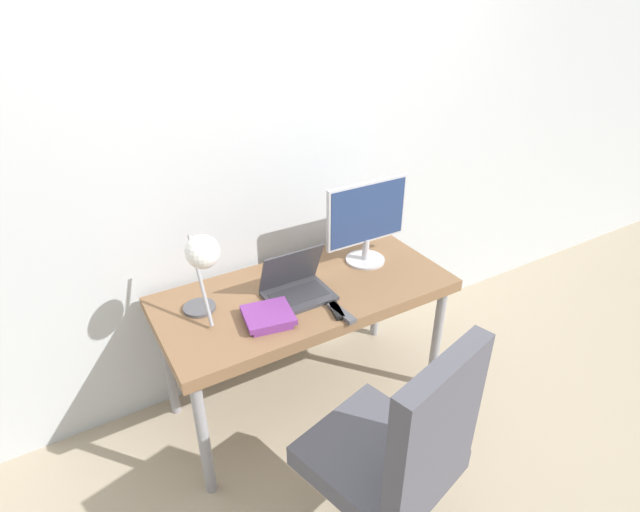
{
  "coord_description": "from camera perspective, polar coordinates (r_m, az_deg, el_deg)",
  "views": [
    {
      "loc": [
        -0.97,
        -1.44,
        2.03
      ],
      "look_at": [
        0.06,
        0.3,
        0.89
      ],
      "focal_mm": 28.0,
      "sensor_mm": 36.0,
      "label": 1
    }
  ],
  "objects": [
    {
      "name": "wall_back",
      "position": [
        2.49,
        -6.43,
        12.06
      ],
      "size": [
        8.0,
        0.05,
        2.6
      ],
      "color": "silver",
      "rests_on": "ground_plane"
    },
    {
      "name": "desk",
      "position": [
        2.45,
        -1.66,
        -5.08
      ],
      "size": [
        1.42,
        0.66,
        0.71
      ],
      "color": "brown",
      "rests_on": "ground_plane"
    },
    {
      "name": "book_stack",
      "position": [
        2.2,
        -5.95,
        -6.87
      ],
      "size": [
        0.24,
        0.23,
        0.04
      ],
      "color": "#753384",
      "rests_on": "desk"
    },
    {
      "name": "desk_lamp",
      "position": [
        2.04,
        -13.34,
        -0.43
      ],
      "size": [
        0.15,
        0.31,
        0.45
      ],
      "color": "#4C4C51",
      "rests_on": "desk"
    },
    {
      "name": "ground_plane",
      "position": [
        2.67,
        2.25,
        -20.14
      ],
      "size": [
        12.0,
        12.0,
        0.0
      ],
      "primitive_type": "plane",
      "color": "tan"
    },
    {
      "name": "monitor",
      "position": [
        2.55,
        5.38,
        4.23
      ],
      "size": [
        0.47,
        0.21,
        0.44
      ],
      "color": "#B7B7BC",
      "rests_on": "desk"
    },
    {
      "name": "office_chair",
      "position": [
        1.87,
        9.07,
        -21.24
      ],
      "size": [
        0.62,
        0.62,
        1.07
      ],
      "color": "black",
      "rests_on": "ground_plane"
    },
    {
      "name": "laptop",
      "position": [
        2.34,
        -2.73,
        -3.5
      ],
      "size": [
        0.31,
        0.23,
        0.23
      ],
      "color": "#38383D",
      "rests_on": "desk"
    },
    {
      "name": "media_remote",
      "position": [
        2.23,
        2.47,
        -6.51
      ],
      "size": [
        0.05,
        0.17,
        0.02
      ],
      "color": "#4C4C51",
      "rests_on": "desk"
    },
    {
      "name": "tv_remote",
      "position": [
        2.25,
        1.86,
        -6.22
      ],
      "size": [
        0.07,
        0.14,
        0.02
      ],
      "color": "black",
      "rests_on": "desk"
    }
  ]
}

